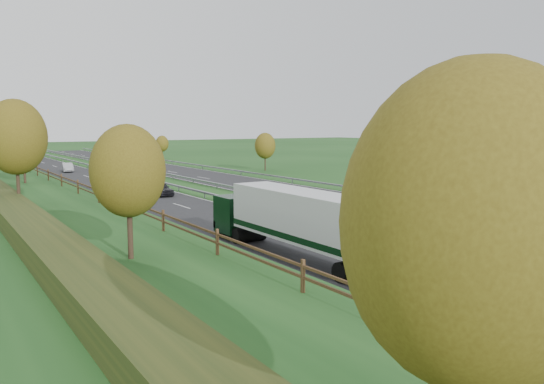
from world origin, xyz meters
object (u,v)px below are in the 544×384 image
(car_dark_near, at_px, (160,189))
(car_oncoming, at_px, (145,161))
(road_tanker, at_px, (25,152))
(car_silver_mid, at_px, (68,167))
(car_small_far, at_px, (20,156))
(box_lorry, at_px, (298,221))

(car_dark_near, bearing_deg, car_oncoming, 69.08)
(road_tanker, xyz_separation_m, car_silver_mid, (1.43, -34.90, -1.07))
(road_tanker, height_order, car_small_far, road_tanker)
(box_lorry, distance_m, road_tanker, 103.73)
(car_dark_near, relative_size, car_small_far, 0.92)
(road_tanker, bearing_deg, box_lorry, -90.32)
(box_lorry, bearing_deg, car_small_far, 89.92)
(car_dark_near, height_order, car_silver_mid, car_dark_near)
(car_oncoming, bearing_deg, car_silver_mid, 23.31)
(box_lorry, bearing_deg, road_tanker, 89.68)
(car_silver_mid, bearing_deg, box_lorry, -84.37)
(box_lorry, xyz_separation_m, road_tanker, (0.59, 103.72, -0.47))
(car_oncoming, bearing_deg, car_small_far, -62.87)
(car_small_far, bearing_deg, car_silver_mid, -91.23)
(car_silver_mid, relative_size, car_small_far, 0.94)
(box_lorry, distance_m, car_silver_mid, 68.88)
(car_dark_near, relative_size, car_oncoming, 0.90)
(road_tanker, height_order, car_dark_near, road_tanker)
(box_lorry, height_order, car_dark_near, box_lorry)
(road_tanker, height_order, car_oncoming, road_tanker)
(car_oncoming, bearing_deg, road_tanker, -59.32)
(box_lorry, xyz_separation_m, car_silver_mid, (2.02, 68.83, -1.54))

